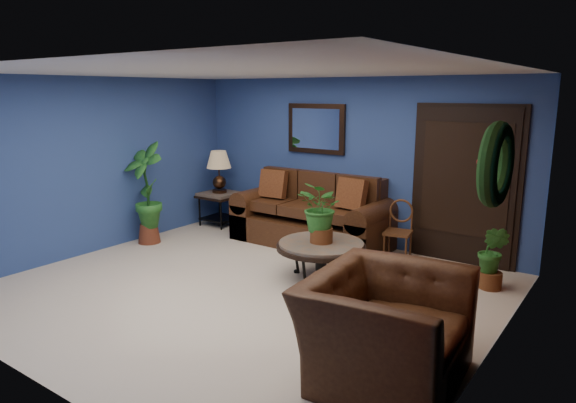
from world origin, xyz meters
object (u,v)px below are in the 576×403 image
Objects in this scene: sofa at (314,220)px; table_lamp at (219,167)px; armchair at (385,328)px; side_chair at (399,226)px; end_table at (220,200)px; coffee_table at (321,247)px.

sofa is 3.44× the size of table_lamp.
sofa is at bearing 1.21° from table_lamp.
sofa is at bearing 36.75° from armchair.
side_chair is at bearing 0.83° from sofa.
table_lamp is 5.32m from armchair.
end_table is at bearing -178.79° from sofa.
sofa is 2.16× the size of coffee_table.
armchair reaches higher than side_chair.
armchair is (4.45, -2.85, -0.01)m from end_table.
side_chair reaches higher than end_table.
coffee_table is at bearing -23.60° from end_table.
coffee_table is at bearing -23.60° from table_lamp.
table_lamp is (-1.92, -0.04, 0.67)m from sofa.
end_table reaches higher than coffee_table.
sofa is 3.85m from armchair.
sofa is at bearing 125.81° from coffee_table.
armchair reaches higher than end_table.
end_table is 3.30m from side_chair.
table_lamp reaches higher than end_table.
table_lamp reaches higher than coffee_table.
armchair is (1.61, -1.61, 0.01)m from coffee_table.
table_lamp is 0.84× the size of side_chair.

